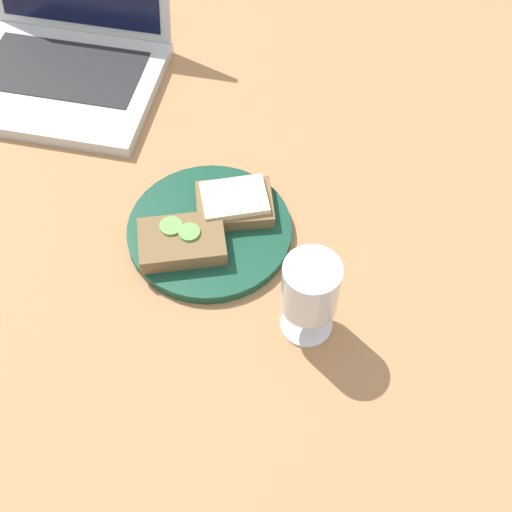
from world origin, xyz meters
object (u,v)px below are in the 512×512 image
Objects in this scene: sandwich_with_cucumber at (182,241)px; plate at (210,231)px; sandwich_with_cheese at (235,203)px; wine_glass at (310,290)px; laptop at (64,56)px.

plate is at bearing 55.17° from sandwich_with_cucumber.
sandwich_with_cheese and sandwich_with_cucumber have the same top height.
wine_glass reaches higher than sandwich_with_cucumber.
laptop is at bearing 145.12° from sandwich_with_cheese.
sandwich_with_cucumber is at bearing -124.83° from plate.
sandwich_with_cheese is at bearing -34.88° from laptop.
sandwich_with_cucumber is (-2.68, -3.86, 2.04)cm from plate.
wine_glass reaches higher than plate.
laptop is (-33.08, 23.06, 0.76)cm from sandwich_with_cheese.
wine_glass is (12.64, -15.18, 5.38)cm from sandwich_with_cheese.
plate is 1.84× the size of sandwich_with_cheese.
laptop reaches higher than sandwich_with_cheese.
laptop is (-45.72, 38.25, -4.62)cm from wine_glass.
sandwich_with_cucumber reaches higher than plate.
plate is 5.12cm from sandwich_with_cucumber.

